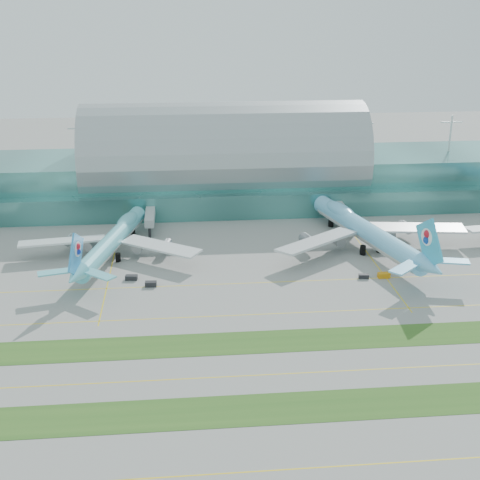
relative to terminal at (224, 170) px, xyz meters
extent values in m
plane|color=gray|center=(-0.01, -128.79, -14.23)|extent=(700.00, 700.00, 0.00)
cube|color=#3D7A75|center=(-0.01, 1.21, -4.23)|extent=(340.00, 42.00, 20.00)
cube|color=#3D7A75|center=(-0.01, -22.79, -9.23)|extent=(340.00, 8.00, 10.00)
ellipsoid|color=#9EA5A8|center=(-0.01, 1.21, 5.77)|extent=(340.00, 46.20, 16.17)
cylinder|color=white|center=(-0.01, 1.21, 13.77)|extent=(0.80, 0.80, 16.00)
cube|color=#B2B7B7|center=(-31.01, -33.79, -8.73)|extent=(3.50, 22.00, 3.00)
cylinder|color=black|center=(-31.01, -43.79, -12.23)|extent=(1.00, 1.00, 4.00)
cube|color=#B2B7B7|center=(43.99, -33.79, -8.73)|extent=(3.50, 22.00, 3.00)
cylinder|color=black|center=(43.99, -43.79, -12.23)|extent=(1.00, 1.00, 4.00)
cube|color=#2D591E|center=(-0.01, -156.79, -14.19)|extent=(420.00, 12.00, 0.08)
cube|color=#2D591E|center=(-0.01, -126.79, -14.19)|extent=(420.00, 12.00, 0.08)
cube|color=yellow|center=(-0.01, -176.79, -14.22)|extent=(420.00, 0.35, 0.01)
cube|color=yellow|center=(-0.01, -142.79, -14.22)|extent=(420.00, 0.35, 0.01)
cube|color=yellow|center=(-0.01, -110.79, -14.22)|extent=(420.00, 0.35, 0.01)
cube|color=yellow|center=(-0.01, -88.79, -14.22)|extent=(420.00, 0.35, 0.01)
cylinder|color=#60C8D5|center=(-42.88, -62.07, -8.30)|extent=(20.17, 59.91, 6.02)
ellipsoid|color=#60C8D5|center=(-38.87, -45.70, -6.65)|extent=(9.91, 19.14, 4.29)
cone|color=#60C8D5|center=(-35.16, -30.57, -8.30)|extent=(7.00, 6.15, 6.02)
cone|color=#60C8D5|center=(-50.96, -95.09, -7.14)|extent=(7.64, 9.85, 5.72)
cube|color=white|center=(-60.32, -59.80, -8.69)|extent=(29.88, 11.41, 1.19)
cylinder|color=gray|center=(-54.82, -55.75, -10.73)|extent=(4.48, 5.97, 3.30)
cube|color=white|center=(-26.36, -68.12, -8.69)|extent=(27.91, 22.96, 1.19)
cylinder|color=gray|center=(-29.36, -61.99, -10.73)|extent=(4.48, 5.97, 3.30)
cube|color=#2F8BD4|center=(-50.50, -93.20, -1.02)|extent=(3.60, 12.54, 14.00)
cylinder|color=silver|center=(-50.27, -92.26, 0.44)|extent=(1.96, 4.74, 4.66)
cylinder|color=black|center=(-37.43, -39.85, -12.77)|extent=(1.75, 1.75, 2.91)
cylinder|color=black|center=(-46.63, -65.15, -12.77)|extent=(1.75, 1.75, 2.91)
cylinder|color=black|center=(-40.97, -66.54, -12.77)|extent=(1.75, 1.75, 2.91)
cylinder|color=#6DC3F0|center=(45.66, -62.95, -7.43)|extent=(24.00, 68.57, 6.90)
ellipsoid|color=#6DC3F0|center=(40.81, -44.23, -5.54)|extent=(11.61, 21.96, 4.92)
cone|color=#6DC3F0|center=(36.33, -26.94, -7.43)|extent=(8.08, 7.12, 6.90)
cone|color=#6DC3F0|center=(55.43, -100.68, -6.10)|extent=(8.86, 11.35, 6.56)
cube|color=silver|center=(26.81, -70.13, -7.88)|extent=(31.84, 26.62, 1.36)
cylinder|color=gray|center=(30.15, -63.05, -10.22)|extent=(5.20, 6.88, 3.79)
cube|color=silver|center=(65.62, -60.08, -7.88)|extent=(34.22, 12.66, 1.36)
cylinder|color=gray|center=(59.26, -55.51, -10.22)|extent=(5.20, 6.88, 3.79)
cube|color=#32B3DF|center=(54.87, -98.52, 0.92)|extent=(4.32, 14.34, 16.05)
cylinder|color=white|center=(54.59, -97.44, 2.59)|extent=(2.31, 5.43, 5.35)
cylinder|color=black|center=(39.08, -37.55, -12.56)|extent=(2.00, 2.00, 3.34)
cylinder|color=black|center=(43.54, -68.10, -12.56)|extent=(2.00, 2.00, 3.34)
cylinder|color=black|center=(50.01, -66.42, -12.56)|extent=(2.00, 2.00, 3.34)
cube|color=black|center=(-29.26, -88.39, -13.44)|extent=(3.65, 2.12, 1.58)
cube|color=black|center=(-35.58, -82.65, -13.47)|extent=(3.97, 2.37, 1.51)
cube|color=orange|center=(44.94, -88.60, -13.39)|extent=(3.96, 2.13, 1.67)
cube|color=black|center=(38.40, -88.47, -13.54)|extent=(3.37, 1.86, 1.38)
camera|label=1|loc=(-19.41, -280.08, 71.23)|focal=50.00mm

